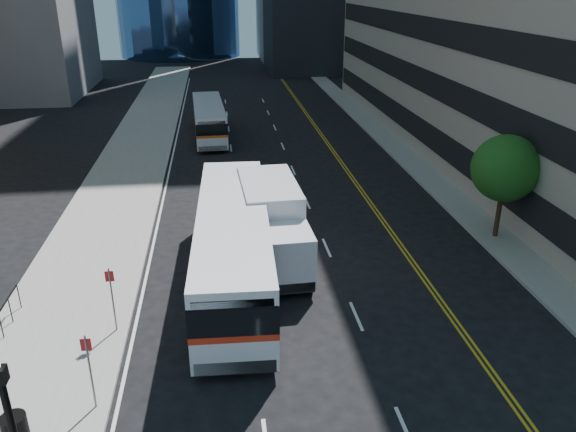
{
  "coord_description": "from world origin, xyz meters",
  "views": [
    {
      "loc": [
        -4.39,
        -15.8,
        11.85
      ],
      "look_at": [
        -1.68,
        5.53,
        2.8
      ],
      "focal_mm": 35.0,
      "sensor_mm": 36.0,
      "label": 1
    }
  ],
  "objects_px": {
    "box_truck": "(272,223)",
    "bus_rear": "(209,119)",
    "bus_front": "(233,244)",
    "trash_can": "(16,432)",
    "street_tree": "(505,168)"
  },
  "relations": [
    {
      "from": "bus_front",
      "to": "box_truck",
      "type": "bearing_deg",
      "value": 49.13
    },
    {
      "from": "street_tree",
      "to": "bus_front",
      "type": "bearing_deg",
      "value": -167.6
    },
    {
      "from": "street_tree",
      "to": "bus_rear",
      "type": "bearing_deg",
      "value": 123.19
    },
    {
      "from": "bus_front",
      "to": "trash_can",
      "type": "xyz_separation_m",
      "value": [
        -6.19,
        -8.49,
        -1.16
      ]
    },
    {
      "from": "box_truck",
      "to": "trash_can",
      "type": "distance_m",
      "value": 13.2
    },
    {
      "from": "street_tree",
      "to": "box_truck",
      "type": "xyz_separation_m",
      "value": [
        -11.19,
        -0.91,
        -1.82
      ]
    },
    {
      "from": "street_tree",
      "to": "bus_front",
      "type": "distance_m",
      "value": 13.43
    },
    {
      "from": "bus_rear",
      "to": "trash_can",
      "type": "height_order",
      "value": "bus_rear"
    },
    {
      "from": "box_truck",
      "to": "bus_front",
      "type": "bearing_deg",
      "value": -135.19
    },
    {
      "from": "bus_front",
      "to": "trash_can",
      "type": "distance_m",
      "value": 10.57
    },
    {
      "from": "street_tree",
      "to": "box_truck",
      "type": "distance_m",
      "value": 11.38
    },
    {
      "from": "box_truck",
      "to": "bus_rear",
      "type": "bearing_deg",
      "value": 95.03
    },
    {
      "from": "bus_rear",
      "to": "box_truck",
      "type": "xyz_separation_m",
      "value": [
        2.91,
        -22.46,
        0.33
      ]
    },
    {
      "from": "street_tree",
      "to": "bus_front",
      "type": "xyz_separation_m",
      "value": [
        -13.0,
        -2.86,
        -1.82
      ]
    },
    {
      "from": "bus_front",
      "to": "trash_can",
      "type": "height_order",
      "value": "bus_front"
    }
  ]
}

